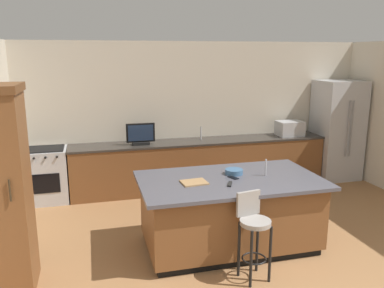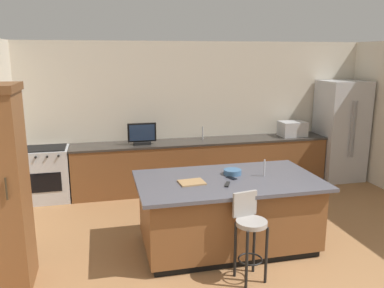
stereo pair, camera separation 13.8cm
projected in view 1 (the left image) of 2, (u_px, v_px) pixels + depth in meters
wall_back at (197, 114)px, 7.45m from camera, size 6.95×0.12×2.67m
counter_back at (201, 164)px, 7.28m from camera, size 4.70×0.62×0.90m
kitchen_island at (229, 212)px, 5.06m from camera, size 2.30×1.31×0.92m
refrigerator at (337, 130)px, 7.79m from camera, size 0.83×0.77×1.94m
range_oven at (44, 175)px, 6.60m from camera, size 0.79×0.63×0.92m
microwave at (290, 128)px, 7.59m from camera, size 0.48×0.36×0.28m
tv_monitor at (141, 135)px, 6.82m from camera, size 0.49×0.16×0.38m
sink_faucet_back at (201, 133)px, 7.26m from camera, size 0.02×0.02×0.24m
sink_faucet_island at (266, 167)px, 5.05m from camera, size 0.02×0.02×0.22m
bar_stool_center at (253, 228)px, 4.30m from camera, size 0.34×0.36×0.98m
fruit_bowl at (234, 172)px, 5.13m from camera, size 0.23×0.23×0.07m
cell_phone at (233, 178)px, 4.98m from camera, size 0.12×0.17×0.01m
tv_remote at (230, 184)px, 4.72m from camera, size 0.11×0.17×0.02m
cutting_board at (194, 182)px, 4.78m from camera, size 0.32×0.27×0.02m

